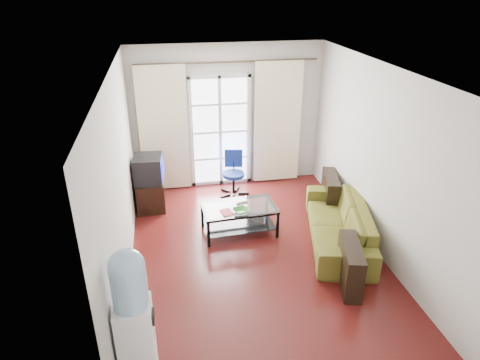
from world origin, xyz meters
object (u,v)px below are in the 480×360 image
object	(u,v)px
coffee_table	(239,216)
water_cooler	(134,321)
sofa	(339,223)
tv_stand	(150,193)
task_chair	(234,182)
crt_tv	(147,169)

from	to	relation	value
coffee_table	water_cooler	bearing A→B (deg)	-118.94
sofa	tv_stand	bearing A→B (deg)	-105.46
tv_stand	task_chair	distance (m)	1.56
coffee_table	water_cooler	size ratio (longest dim) A/B	0.72
tv_stand	water_cooler	size ratio (longest dim) A/B	0.44
tv_stand	task_chair	size ratio (longest dim) A/B	0.85
crt_tv	task_chair	size ratio (longest dim) A/B	0.66
sofa	crt_tv	distance (m)	3.31
tv_stand	task_chair	bearing A→B (deg)	4.63
task_chair	crt_tv	bearing A→B (deg)	-158.76
sofa	water_cooler	world-z (taller)	water_cooler
coffee_table	task_chair	world-z (taller)	task_chair
crt_tv	water_cooler	distance (m)	3.72
sofa	coffee_table	size ratio (longest dim) A/B	1.90
coffee_table	task_chair	size ratio (longest dim) A/B	1.41
crt_tv	sofa	bearing A→B (deg)	-23.86
sofa	water_cooler	distance (m)	3.69
task_chair	water_cooler	xyz separation A→B (m)	(-1.61, -4.01, 0.61)
tv_stand	crt_tv	world-z (taller)	crt_tv
crt_tv	coffee_table	bearing A→B (deg)	-32.15
crt_tv	task_chair	world-z (taller)	crt_tv
crt_tv	tv_stand	bearing A→B (deg)	94.98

